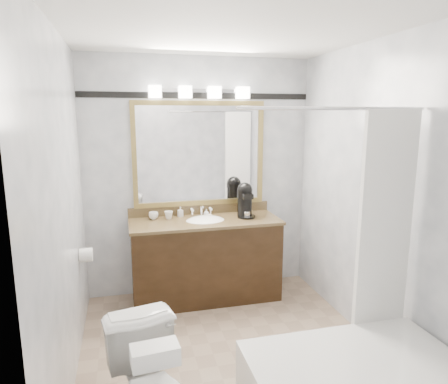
{
  "coord_description": "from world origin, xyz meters",
  "views": [
    {
      "loc": [
        -0.78,
        -2.85,
        1.92
      ],
      "look_at": [
        0.03,
        0.35,
        1.27
      ],
      "focal_mm": 32.0,
      "sensor_mm": 36.0,
      "label": 1
    }
  ],
  "objects": [
    {
      "name": "tissue_box",
      "position": [
        -0.68,
        -1.12,
        0.79
      ],
      "size": [
        0.24,
        0.14,
        0.09
      ],
      "primitive_type": "cube",
      "rotation": [
        0.0,
        0.0,
        0.09
      ],
      "color": "white",
      "rests_on": "toilet"
    },
    {
      "name": "soap_bar",
      "position": [
        0.06,
        1.13,
        0.86
      ],
      "size": [
        0.08,
        0.07,
        0.02
      ],
      "primitive_type": "cube",
      "rotation": [
        0.0,
        0.0,
        0.37
      ],
      "color": "beige",
      "rests_on": "vanity"
    },
    {
      "name": "tp_roll",
      "position": [
        -1.14,
        0.66,
        0.7
      ],
      "size": [
        0.11,
        0.12,
        0.12
      ],
      "primitive_type": "cylinder",
      "rotation": [
        0.0,
        1.57,
        0.0
      ],
      "color": "white",
      "rests_on": "room"
    },
    {
      "name": "cup_left",
      "position": [
        -0.51,
        1.18,
        0.89
      ],
      "size": [
        0.1,
        0.1,
        0.08
      ],
      "primitive_type": "imported",
      "rotation": [
        0.0,
        0.0,
        -0.01
      ],
      "color": "white",
      "rests_on": "vanity"
    },
    {
      "name": "vanity",
      "position": [
        0.0,
        1.02,
        0.44
      ],
      "size": [
        1.53,
        0.58,
        0.97
      ],
      "color": "black",
      "rests_on": "ground"
    },
    {
      "name": "vanity_light_bar",
      "position": [
        0.0,
        1.23,
        2.13
      ],
      "size": [
        1.02,
        0.14,
        0.12
      ],
      "color": "silver",
      "rests_on": "room"
    },
    {
      "name": "cup_right",
      "position": [
        -0.36,
        1.16,
        0.89
      ],
      "size": [
        0.1,
        0.1,
        0.08
      ],
      "primitive_type": "imported",
      "rotation": [
        0.0,
        0.0,
        -0.15
      ],
      "color": "white",
      "rests_on": "vanity"
    },
    {
      "name": "room",
      "position": [
        0.0,
        0.0,
        1.25
      ],
      "size": [
        2.42,
        2.62,
        2.52
      ],
      "color": "gray",
      "rests_on": "ground"
    },
    {
      "name": "soap_bottle_b",
      "position": [
        0.04,
        1.17,
        0.89
      ],
      "size": [
        0.07,
        0.07,
        0.07
      ],
      "primitive_type": "imported",
      "rotation": [
        0.0,
        0.0,
        -0.32
      ],
      "color": "white",
      "rests_on": "vanity"
    },
    {
      "name": "accent_stripe",
      "position": [
        0.0,
        1.29,
        2.1
      ],
      "size": [
        2.4,
        0.01,
        0.06
      ],
      "primitive_type": "cube",
      "color": "black",
      "rests_on": "room"
    },
    {
      "name": "soap_bottle_a",
      "position": [
        -0.23,
        1.22,
        0.9
      ],
      "size": [
        0.06,
        0.06,
        0.11
      ],
      "primitive_type": "imported",
      "rotation": [
        0.0,
        0.0,
        0.31
      ],
      "color": "white",
      "rests_on": "vanity"
    },
    {
      "name": "mirror",
      "position": [
        0.0,
        1.28,
        1.5
      ],
      "size": [
        1.4,
        0.04,
        1.1
      ],
      "color": "olive",
      "rests_on": "room"
    },
    {
      "name": "coffee_maker",
      "position": [
        0.44,
        1.06,
        1.04
      ],
      "size": [
        0.19,
        0.24,
        0.36
      ],
      "rotation": [
        0.0,
        0.0,
        0.02
      ],
      "color": "black",
      "rests_on": "vanity"
    },
    {
      "name": "bathtub",
      "position": [
        0.55,
        -0.9,
        0.28
      ],
      "size": [
        1.3,
        0.75,
        1.96
      ],
      "color": "white",
      "rests_on": "ground"
    }
  ]
}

